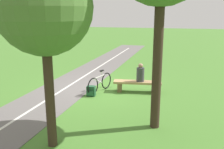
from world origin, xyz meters
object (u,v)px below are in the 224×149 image
at_px(bench, 137,84).
at_px(tree_far_left, 44,8).
at_px(person_seated, 140,74).
at_px(bicycle, 100,83).
at_px(backpack, 91,91).

relative_size(bench, tree_far_left, 0.45).
bearing_deg(person_seated, tree_far_left, 65.21).
distance_m(bicycle, backpack, 0.64).
distance_m(person_seated, tree_far_left, 5.47).
bearing_deg(bicycle, tree_far_left, 18.36).
distance_m(bench, person_seated, 0.46).
bearing_deg(backpack, bench, -149.83).
height_order(bench, tree_far_left, tree_far_left).
height_order(person_seated, backpack, person_seated).
xyz_separation_m(bicycle, backpack, (0.17, 0.60, -0.17)).
bearing_deg(bicycle, backpack, 0.76).
xyz_separation_m(bench, tree_far_left, (1.34, 4.64, 2.92)).
bearing_deg(backpack, bicycle, -105.94).
bearing_deg(tree_far_left, backpack, -85.43).
relative_size(bench, bicycle, 1.22).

